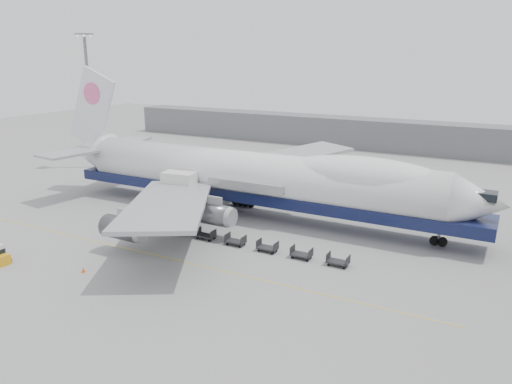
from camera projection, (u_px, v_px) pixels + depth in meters
The scene contains 14 objects.
ground at pixel (203, 242), 59.69m from camera, with size 260.00×260.00×0.00m, color gray.
apron_line at pixel (172, 259), 54.59m from camera, with size 60.00×0.15×0.01m, color gold.
hangar at pixel (329, 131), 122.74m from camera, with size 110.00×8.00×7.00m, color slate.
floodlight_mast at pixel (89, 94), 95.42m from camera, with size 2.40×2.40×25.43m.
airliner at pixel (255, 176), 68.08m from camera, with size 67.00×55.30×19.98m.
catering_truck at pixel (180, 191), 68.91m from camera, with size 5.14×3.83×6.08m.
traffic_cone at pixel (83, 270), 51.25m from camera, with size 0.39×0.39×0.57m.
dolly_0 at pixel (152, 224), 64.23m from camera, with size 2.30×1.35×1.30m.
dolly_1 at pixel (178, 229), 62.32m from camera, with size 2.30×1.35×1.30m.
dolly_2 at pixel (206, 235), 60.40m from camera, with size 2.30×1.35×1.30m.
dolly_3 at pixel (236, 241), 58.49m from camera, with size 2.30×1.35×1.30m.
dolly_4 at pixel (267, 247), 56.57m from camera, with size 2.30×1.35×1.30m.
dolly_5 at pixel (302, 254), 54.66m from camera, with size 2.30×1.35×1.30m.
dolly_6 at pixel (338, 261), 52.74m from camera, with size 2.30×1.35×1.30m.
Camera 1 is at (32.07, -46.27, 21.65)m, focal length 35.00 mm.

